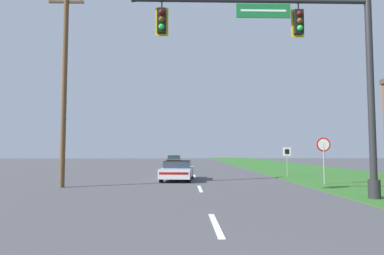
{
  "coord_description": "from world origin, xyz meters",
  "views": [
    {
      "loc": [
        -0.81,
        -2.59,
        1.84
      ],
      "look_at": [
        0.0,
        29.34,
        4.0
      ],
      "focal_mm": 32.0,
      "sensor_mm": 36.0,
      "label": 1
    }
  ],
  "objects_px": {
    "car_ahead": "(177,170)",
    "route_sign_post": "(287,155)",
    "signal_mast": "(313,63)",
    "stop_sign": "(324,150)",
    "utility_pole_near": "(64,81)",
    "far_car": "(174,160)"
  },
  "relations": [
    {
      "from": "utility_pole_near",
      "to": "far_car",
      "type": "bearing_deg",
      "value": 80.3
    },
    {
      "from": "car_ahead",
      "to": "far_car",
      "type": "relative_size",
      "value": 0.99
    },
    {
      "from": "far_car",
      "to": "stop_sign",
      "type": "distance_m",
      "value": 28.83
    },
    {
      "from": "far_car",
      "to": "route_sign_post",
      "type": "bearing_deg",
      "value": -68.36
    },
    {
      "from": "signal_mast",
      "to": "far_car",
      "type": "xyz_separation_m",
      "value": [
        -6.25,
        32.87,
        -4.58
      ]
    },
    {
      "from": "signal_mast",
      "to": "far_car",
      "type": "height_order",
      "value": "signal_mast"
    },
    {
      "from": "signal_mast",
      "to": "utility_pole_near",
      "type": "height_order",
      "value": "utility_pole_near"
    },
    {
      "from": "car_ahead",
      "to": "route_sign_post",
      "type": "xyz_separation_m",
      "value": [
        7.71,
        2.52,
        0.92
      ]
    },
    {
      "from": "car_ahead",
      "to": "utility_pole_near",
      "type": "xyz_separation_m",
      "value": [
        -5.71,
        -4.14,
        4.78
      ]
    },
    {
      "from": "signal_mast",
      "to": "route_sign_post",
      "type": "distance_m",
      "value": 12.04
    },
    {
      "from": "utility_pole_near",
      "to": "stop_sign",
      "type": "bearing_deg",
      "value": 3.65
    },
    {
      "from": "signal_mast",
      "to": "stop_sign",
      "type": "relative_size",
      "value": 3.78
    },
    {
      "from": "signal_mast",
      "to": "car_ahead",
      "type": "height_order",
      "value": "signal_mast"
    },
    {
      "from": "car_ahead",
      "to": "signal_mast",
      "type": "bearing_deg",
      "value": -58.33
    },
    {
      "from": "far_car",
      "to": "route_sign_post",
      "type": "relative_size",
      "value": 2.29
    },
    {
      "from": "signal_mast",
      "to": "far_car",
      "type": "bearing_deg",
      "value": 100.77
    },
    {
      "from": "far_car",
      "to": "stop_sign",
      "type": "bearing_deg",
      "value": -72.18
    },
    {
      "from": "signal_mast",
      "to": "stop_sign",
      "type": "distance_m",
      "value": 6.88
    },
    {
      "from": "car_ahead",
      "to": "route_sign_post",
      "type": "relative_size",
      "value": 2.27
    },
    {
      "from": "stop_sign",
      "to": "route_sign_post",
      "type": "height_order",
      "value": "stop_sign"
    },
    {
      "from": "car_ahead",
      "to": "route_sign_post",
      "type": "distance_m",
      "value": 8.16
    },
    {
      "from": "route_sign_post",
      "to": "car_ahead",
      "type": "bearing_deg",
      "value": -161.9
    }
  ]
}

